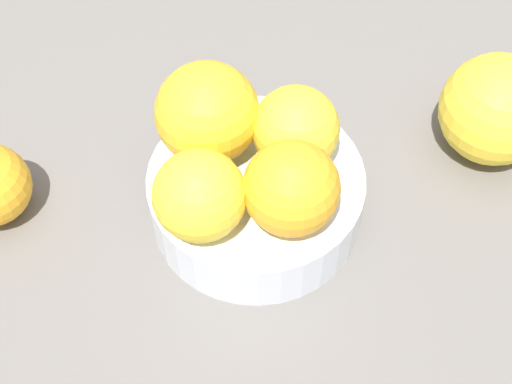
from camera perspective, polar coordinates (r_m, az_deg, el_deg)
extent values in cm
cube|color=#66605B|center=(55.51, 0.00, -2.22)|extent=(110.00, 110.00, 2.00)
cylinder|color=silver|center=(54.34, 0.00, -1.41)|extent=(9.53, 9.53, 0.80)
cylinder|color=silver|center=(52.82, 0.00, -0.28)|extent=(15.37, 15.37, 4.51)
sphere|color=yellow|center=(49.83, 3.10, 4.92)|extent=(6.04, 6.04, 6.04)
sphere|color=yellow|center=(46.46, -4.42, -0.29)|extent=(6.10, 6.10, 6.10)
sphere|color=#F9A823|center=(46.57, 2.77, 0.29)|extent=(6.34, 6.34, 6.34)
sphere|color=yellow|center=(49.99, -3.82, 6.12)|extent=(7.22, 7.22, 7.22)
sphere|color=yellow|center=(58.16, 18.18, 6.13)|extent=(8.55, 8.55, 8.55)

